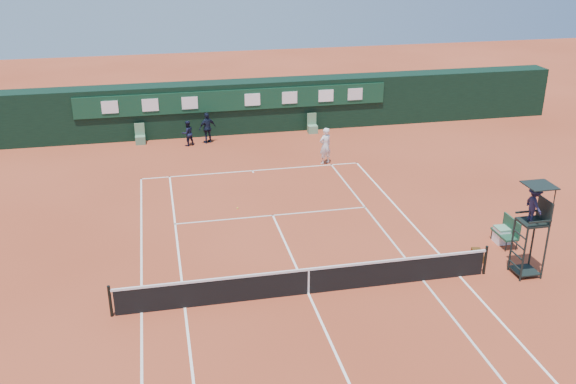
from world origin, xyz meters
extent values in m
plane|color=#AE4629|center=(0.00, 0.00, 0.00)|extent=(90.00, 90.00, 0.00)
cube|color=silver|center=(0.00, 11.88, 0.01)|extent=(11.05, 0.08, 0.01)
cube|color=white|center=(5.49, 0.00, 0.01)|extent=(0.08, 23.85, 0.01)
cube|color=silver|center=(-5.49, 0.00, 0.01)|extent=(0.08, 23.85, 0.01)
cube|color=silver|center=(4.12, 0.00, 0.01)|extent=(0.08, 23.85, 0.01)
cube|color=white|center=(-4.12, 0.00, 0.01)|extent=(0.08, 23.85, 0.01)
cube|color=silver|center=(0.00, 6.40, 0.01)|extent=(8.31, 0.08, 0.01)
cube|color=white|center=(0.00, 0.00, 0.01)|extent=(0.08, 12.88, 0.01)
cube|color=silver|center=(0.00, 11.73, 0.01)|extent=(0.08, 0.30, 0.01)
cube|color=black|center=(0.00, 0.00, 0.45)|extent=(12.60, 0.04, 0.90)
cube|color=silver|center=(0.00, 0.00, 0.93)|extent=(12.80, 0.06, 0.08)
cube|color=silver|center=(0.00, 0.00, 0.46)|extent=(0.06, 0.05, 0.92)
cylinder|color=black|center=(6.40, 0.00, 0.55)|extent=(0.10, 0.10, 1.10)
cylinder|color=black|center=(-6.40, 0.00, 0.55)|extent=(0.10, 0.10, 1.10)
cube|color=black|center=(0.00, 18.75, 1.50)|extent=(40.00, 1.50, 3.00)
cube|color=#0F3823|center=(0.00, 17.94, 2.10)|extent=(18.00, 0.10, 1.20)
cube|color=white|center=(-7.00, 17.87, 2.10)|extent=(0.90, 0.04, 0.70)
cube|color=white|center=(-4.80, 17.87, 2.10)|extent=(0.90, 0.04, 0.70)
cube|color=white|center=(-2.60, 17.87, 2.10)|extent=(0.90, 0.04, 0.70)
cube|color=white|center=(1.00, 17.87, 2.10)|extent=(0.90, 0.04, 0.70)
cube|color=white|center=(3.20, 17.87, 2.10)|extent=(0.90, 0.04, 0.70)
cube|color=white|center=(5.40, 17.87, 2.10)|extent=(0.90, 0.04, 0.70)
cube|color=silver|center=(7.20, 17.87, 2.10)|extent=(0.90, 0.04, 0.70)
cube|color=#53805D|center=(-5.50, 17.45, 0.23)|extent=(0.55, 0.50, 0.46)
cube|color=#56845E|center=(-5.50, 17.67, 0.80)|extent=(0.55, 0.06, 0.70)
cube|color=#60936B|center=(4.50, 17.45, 0.23)|extent=(0.55, 0.50, 0.46)
cube|color=#538059|center=(4.50, 17.67, 0.80)|extent=(0.55, 0.06, 0.70)
cylinder|color=black|center=(7.39, -0.73, 1.00)|extent=(0.07, 0.07, 2.00)
cylinder|color=black|center=(7.39, 0.07, 1.00)|extent=(0.07, 0.07, 2.00)
cylinder|color=black|center=(8.19, -0.73, 1.00)|extent=(0.07, 0.07, 2.00)
cylinder|color=black|center=(8.19, 0.07, 1.00)|extent=(0.07, 0.07, 2.00)
cube|color=black|center=(7.79, -0.33, 2.04)|extent=(0.85, 0.85, 0.08)
cube|color=black|center=(8.19, -0.33, 2.45)|extent=(0.06, 0.85, 0.80)
cube|color=black|center=(7.79, -0.75, 2.25)|extent=(0.85, 0.05, 0.06)
cube|color=black|center=(7.79, 0.09, 2.25)|extent=(0.85, 0.05, 0.06)
cylinder|color=black|center=(8.19, -0.73, 2.90)|extent=(0.04, 0.04, 1.00)
cylinder|color=black|center=(8.19, 0.07, 2.90)|extent=(0.04, 0.04, 1.00)
cube|color=black|center=(7.84, -0.33, 3.40)|extent=(0.95, 0.95, 0.04)
cube|color=black|center=(7.79, -0.33, 0.15)|extent=(0.80, 0.80, 0.05)
cube|color=black|center=(7.39, -0.33, 0.40)|extent=(0.04, 0.80, 0.04)
cube|color=black|center=(7.39, -0.33, 0.80)|extent=(0.04, 0.80, 0.04)
cube|color=black|center=(7.39, -0.33, 1.20)|extent=(0.04, 0.80, 0.04)
cube|color=black|center=(7.39, -0.33, 1.60)|extent=(0.04, 0.80, 0.04)
imported|color=#1A1933|center=(7.74, -0.33, 2.72)|extent=(0.47, 0.82, 1.28)
cube|color=#1B452F|center=(8.24, 1.92, 0.45)|extent=(0.55, 1.20, 0.08)
cube|color=#1B452D|center=(8.49, 1.92, 0.80)|extent=(0.06, 1.20, 0.60)
cylinder|color=black|center=(8.02, 1.37, 0.20)|extent=(0.04, 0.04, 0.41)
cylinder|color=black|center=(8.46, 1.37, 0.20)|extent=(0.04, 0.04, 0.41)
cylinder|color=black|center=(8.02, 2.47, 0.20)|extent=(0.04, 0.04, 0.41)
cylinder|color=black|center=(8.46, 2.47, 0.20)|extent=(0.04, 0.04, 0.41)
cube|color=black|center=(6.71, 1.08, 0.14)|extent=(0.51, 0.81, 0.28)
cube|color=white|center=(8.26, 2.10, 0.30)|extent=(0.55, 0.55, 0.60)
cube|color=#619471|center=(8.26, 2.10, 0.62)|extent=(0.57, 0.57, 0.05)
sphere|color=yellow|center=(-1.38, 7.40, 0.03)|extent=(0.07, 0.07, 0.07)
imported|color=white|center=(3.85, 12.18, 0.96)|extent=(0.83, 0.71, 1.92)
imported|color=black|center=(-2.89, 16.60, 0.72)|extent=(0.86, 0.78, 1.43)
imported|color=black|center=(-1.75, 16.87, 0.88)|extent=(1.11, 0.81, 1.76)
camera|label=1|loc=(-4.53, -17.98, 11.45)|focal=40.00mm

